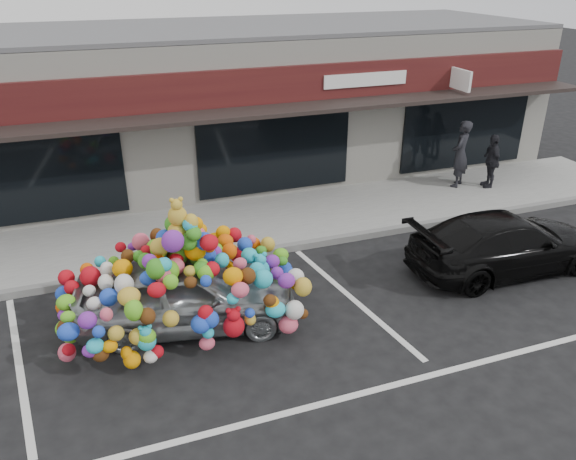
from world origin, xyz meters
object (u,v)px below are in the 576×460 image
object	(u,v)px
toy_car	(186,286)
black_sedan	(506,243)
pedestrian_c	(491,161)
pedestrian_a	(460,154)

from	to	relation	value
toy_car	black_sedan	bearing A→B (deg)	-81.04
black_sedan	pedestrian_c	bearing A→B (deg)	-32.50
toy_car	pedestrian_c	world-z (taller)	toy_car
pedestrian_a	pedestrian_c	size ratio (longest dim) A/B	1.24
toy_car	pedestrian_c	distance (m)	9.98
toy_car	black_sedan	world-z (taller)	toy_car
toy_car	pedestrian_a	world-z (taller)	toy_car
pedestrian_c	toy_car	bearing A→B (deg)	-52.53
pedestrian_a	pedestrian_c	distance (m)	0.90
black_sedan	pedestrian_c	distance (m)	4.67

